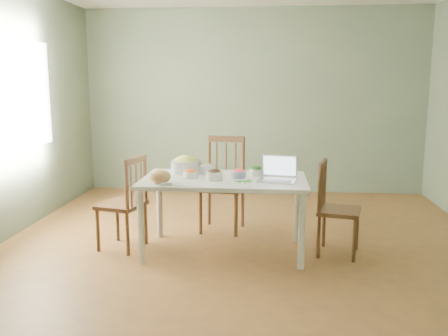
# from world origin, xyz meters

# --- Properties ---
(floor) EXTENTS (5.00, 5.00, 0.00)m
(floor) POSITION_xyz_m (0.00, 0.00, 0.00)
(floor) COLOR brown
(floor) RESTS_ON ground
(wall_back) EXTENTS (5.00, 0.00, 2.70)m
(wall_back) POSITION_xyz_m (0.00, 2.50, 1.35)
(wall_back) COLOR #576753
(wall_back) RESTS_ON ground
(wall_front) EXTENTS (5.00, 0.00, 2.70)m
(wall_front) POSITION_xyz_m (0.00, -2.50, 1.35)
(wall_front) COLOR #576753
(wall_front) RESTS_ON ground
(wall_left) EXTENTS (0.00, 5.00, 2.70)m
(wall_left) POSITION_xyz_m (-2.50, 0.00, 1.35)
(wall_left) COLOR #576753
(wall_left) RESTS_ON ground
(window_left) EXTENTS (0.04, 1.60, 1.20)m
(window_left) POSITION_xyz_m (-2.48, 0.30, 1.50)
(window_left) COLOR white
(window_left) RESTS_ON ground
(dining_table) EXTENTS (1.56, 0.88, 0.73)m
(dining_table) POSITION_xyz_m (-0.19, -0.20, 0.37)
(dining_table) COLOR white
(dining_table) RESTS_ON floor
(chair_far) EXTENTS (0.51, 0.49, 1.04)m
(chair_far) POSITION_xyz_m (-0.28, 0.48, 0.52)
(chair_far) COLOR #512E1F
(chair_far) RESTS_ON floor
(chair_left) EXTENTS (0.48, 0.50, 0.93)m
(chair_left) POSITION_xyz_m (-1.21, -0.18, 0.46)
(chair_left) COLOR #512E1F
(chair_left) RESTS_ON floor
(chair_right) EXTENTS (0.47, 0.48, 0.91)m
(chair_right) POSITION_xyz_m (0.91, -0.16, 0.45)
(chair_right) COLOR #512E1F
(chair_right) RESTS_ON floor
(bread_boule) EXTENTS (0.25, 0.25, 0.13)m
(bread_boule) POSITION_xyz_m (-0.75, -0.49, 0.80)
(bread_boule) COLOR tan
(bread_boule) RESTS_ON dining_table
(butter_stick) EXTENTS (0.10, 0.06, 0.03)m
(butter_stick) POSITION_xyz_m (-0.67, -0.58, 0.75)
(butter_stick) COLOR silver
(butter_stick) RESTS_ON dining_table
(bowl_squash) EXTENTS (0.33, 0.33, 0.17)m
(bowl_squash) POSITION_xyz_m (-0.60, 0.05, 0.82)
(bowl_squash) COLOR #EBE068
(bowl_squash) RESTS_ON dining_table
(bowl_carrot) EXTENTS (0.18, 0.18, 0.08)m
(bowl_carrot) POSITION_xyz_m (-0.51, -0.21, 0.77)
(bowl_carrot) COLOR #EC3F00
(bowl_carrot) RESTS_ON dining_table
(bowl_onion) EXTENTS (0.20, 0.20, 0.10)m
(bowl_onion) POSITION_xyz_m (-0.39, 0.02, 0.78)
(bowl_onion) COLOR silver
(bowl_onion) RESTS_ON dining_table
(bowl_mushroom) EXTENTS (0.16, 0.16, 0.10)m
(bowl_mushroom) POSITION_xyz_m (-0.27, -0.30, 0.78)
(bowl_mushroom) COLOR black
(bowl_mushroom) RESTS_ON dining_table
(bowl_redpep) EXTENTS (0.17, 0.17, 0.08)m
(bowl_redpep) POSITION_xyz_m (-0.05, -0.16, 0.78)
(bowl_redpep) COLOR red
(bowl_redpep) RESTS_ON dining_table
(bowl_broccoli) EXTENTS (0.19, 0.19, 0.09)m
(bowl_broccoli) POSITION_xyz_m (0.11, -0.02, 0.78)
(bowl_broccoli) COLOR #1E6324
(bowl_broccoli) RESTS_ON dining_table
(flatbread) EXTENTS (0.23, 0.23, 0.02)m
(flatbread) POSITION_xyz_m (0.17, 0.14, 0.74)
(flatbread) COLOR tan
(flatbread) RESTS_ON dining_table
(basil_bunch) EXTENTS (0.19, 0.19, 0.02)m
(basil_bunch) POSITION_xyz_m (-0.00, -0.33, 0.74)
(basil_bunch) COLOR #2A7E1F
(basil_bunch) RESTS_ON dining_table
(laptop) EXTENTS (0.39, 0.35, 0.23)m
(laptop) POSITION_xyz_m (0.31, -0.30, 0.85)
(laptop) COLOR silver
(laptop) RESTS_ON dining_table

